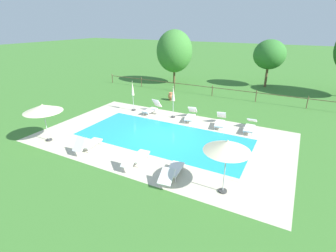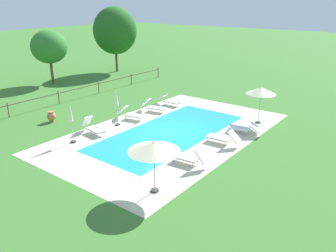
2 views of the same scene
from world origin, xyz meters
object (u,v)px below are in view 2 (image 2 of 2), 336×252
at_px(patio_umbrella_open_foreground, 154,147).
at_px(patio_umbrella_closed_row_mid_east, 116,101).
at_px(sun_lounger_south_far, 154,106).
at_px(terracotta_urn_near_fence, 51,116).
at_px(sun_lounger_south_near_corner, 169,100).
at_px(sun_lounger_south_mid, 190,157).
at_px(sun_lounger_north_mid, 244,128).
at_px(tree_far_west, 115,31).
at_px(sun_lounger_north_end, 223,137).
at_px(sun_lounger_north_far, 93,127).
at_px(sun_lounger_north_near_steps, 131,114).
at_px(patio_umbrella_closed_row_west, 71,116).
at_px(tree_centre, 49,47).
at_px(patio_umbrella_open_by_bench, 261,91).

bearing_deg(patio_umbrella_open_foreground, patio_umbrella_closed_row_mid_east, 55.57).
distance_m(sun_lounger_south_far, terracotta_urn_near_fence, 7.08).
relative_size(sun_lounger_south_near_corner, sun_lounger_south_mid, 1.10).
distance_m(sun_lounger_south_near_corner, patio_umbrella_open_foreground, 12.91).
bearing_deg(sun_lounger_north_mid, tree_far_west, 65.57).
height_order(sun_lounger_north_mid, patio_umbrella_open_foreground, patio_umbrella_open_foreground).
bearing_deg(sun_lounger_south_far, sun_lounger_north_end, -107.98).
distance_m(sun_lounger_north_end, patio_umbrella_closed_row_mid_east, 7.17).
height_order(sun_lounger_north_far, sun_lounger_south_far, sun_lounger_north_far).
bearing_deg(patio_umbrella_closed_row_mid_east, sun_lounger_north_end, -78.47).
xyz_separation_m(sun_lounger_north_mid, sun_lounger_south_far, (0.08, 7.15, 0.02)).
bearing_deg(sun_lounger_north_near_steps, patio_umbrella_open_foreground, -130.87).
bearing_deg(patio_umbrella_closed_row_west, sun_lounger_south_near_corner, 0.95).
bearing_deg(terracotta_urn_near_fence, sun_lounger_south_mid, -88.21).
height_order(tree_far_west, tree_centre, tree_far_west).
xyz_separation_m(sun_lounger_north_mid, sun_lounger_south_near_corner, (2.08, 7.27, -0.00)).
bearing_deg(sun_lounger_south_mid, tree_far_west, 53.69).
bearing_deg(sun_lounger_north_end, tree_far_west, 60.35).
xyz_separation_m(sun_lounger_north_near_steps, sun_lounger_north_end, (0.02, -7.04, 0.00)).
distance_m(patio_umbrella_open_by_bench, patio_umbrella_closed_row_mid_east, 9.27).
height_order(sun_lounger_north_mid, patio_umbrella_closed_row_west, patio_umbrella_closed_row_west).
distance_m(sun_lounger_north_far, tree_centre, 15.29).
distance_m(patio_umbrella_open_foreground, terracotta_urn_near_fence, 11.55).
xyz_separation_m(sun_lounger_south_far, patio_umbrella_open_by_bench, (2.30, -7.07, 1.79)).
xyz_separation_m(sun_lounger_north_near_steps, tree_far_west, (11.27, 12.73, 4.11)).
bearing_deg(tree_centre, sun_lounger_north_end, -99.03).
bearing_deg(sun_lounger_north_mid, patio_umbrella_open_by_bench, 1.94).
relative_size(patio_umbrella_open_foreground, tree_far_west, 0.33).
height_order(sun_lounger_north_far, sun_lounger_north_end, sun_lounger_north_far).
bearing_deg(sun_lounger_north_far, terracotta_urn_near_fence, 94.03).
bearing_deg(patio_umbrella_closed_row_mid_east, sun_lounger_south_near_corner, 1.03).
height_order(sun_lounger_north_end, patio_umbrella_open_foreground, patio_umbrella_open_foreground).
xyz_separation_m(sun_lounger_north_near_steps, sun_lounger_south_mid, (-3.26, -7.04, 0.02)).
relative_size(sun_lounger_north_end, patio_umbrella_closed_row_west, 0.81).
bearing_deg(tree_far_west, patio_umbrella_open_foreground, -131.29).
height_order(patio_umbrella_open_foreground, tree_far_west, tree_far_west).
distance_m(sun_lounger_south_near_corner, tree_centre, 13.87).
xyz_separation_m(sun_lounger_south_mid, patio_umbrella_open_by_bench, (7.82, -0.16, 1.78)).
relative_size(sun_lounger_north_near_steps, patio_umbrella_open_by_bench, 0.83).
bearing_deg(patio_umbrella_open_by_bench, sun_lounger_south_mid, 178.79).
xyz_separation_m(sun_lounger_north_far, patio_umbrella_closed_row_west, (-1.66, -0.19, 1.22)).
bearing_deg(sun_lounger_south_far, tree_far_west, 54.99).
bearing_deg(sun_lounger_south_near_corner, patio_umbrella_closed_row_mid_east, -178.97).
distance_m(sun_lounger_north_mid, sun_lounger_north_far, 9.15).
bearing_deg(sun_lounger_north_near_steps, patio_umbrella_closed_row_west, -178.02).
height_order(sun_lounger_north_near_steps, terracotta_urn_near_fence, sun_lounger_north_near_steps).
bearing_deg(sun_lounger_north_near_steps, tree_centre, 76.30).
height_order(sun_lounger_north_mid, sun_lounger_north_far, sun_lounger_north_far).
relative_size(sun_lounger_north_end, tree_centre, 0.39).
relative_size(sun_lounger_south_near_corner, sun_lounger_south_far, 1.03).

